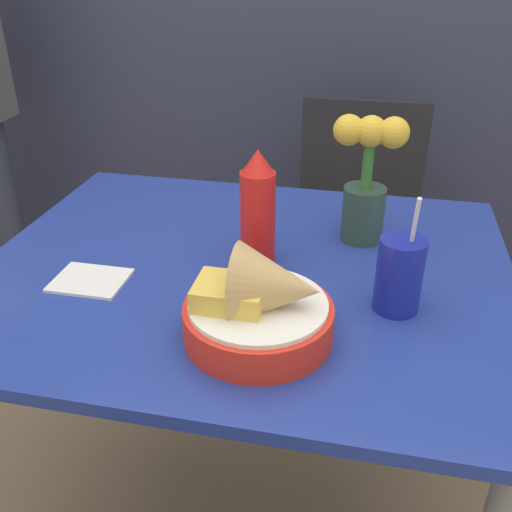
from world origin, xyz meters
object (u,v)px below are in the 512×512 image
(food_basket, at_px, (263,307))
(drink_cup, at_px, (399,277))
(chair_far_window, at_px, (356,217))
(flower_vase, at_px, (366,179))
(ketchup_bottle, at_px, (258,209))

(food_basket, distance_m, drink_cup, 0.24)
(chair_far_window, height_order, flower_vase, flower_vase)
(food_basket, bearing_deg, flower_vase, 70.55)
(chair_far_window, relative_size, drink_cup, 4.06)
(food_basket, bearing_deg, drink_cup, 32.14)
(ketchup_bottle, height_order, drink_cup, ketchup_bottle)
(chair_far_window, bearing_deg, ketchup_bottle, -102.50)
(food_basket, relative_size, drink_cup, 1.08)
(flower_vase, bearing_deg, ketchup_bottle, -144.63)
(chair_far_window, xyz_separation_m, food_basket, (-0.11, -1.01, 0.29))
(chair_far_window, xyz_separation_m, drink_cup, (0.10, -0.88, 0.30))
(chair_far_window, bearing_deg, flower_vase, -87.72)
(chair_far_window, xyz_separation_m, flower_vase, (0.02, -0.63, 0.37))
(food_basket, xyz_separation_m, ketchup_bottle, (-0.06, 0.24, 0.05))
(drink_cup, bearing_deg, ketchup_bottle, 156.81)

